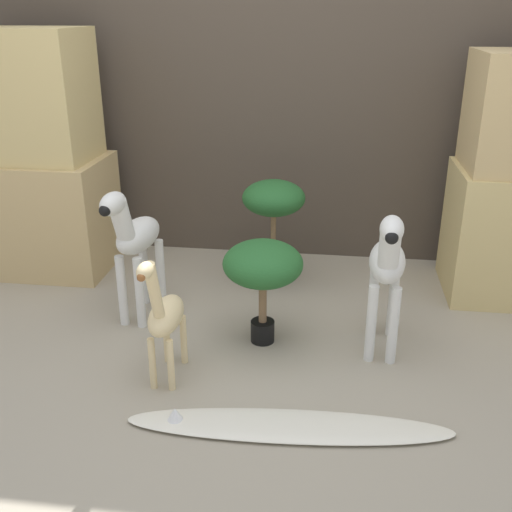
{
  "coord_description": "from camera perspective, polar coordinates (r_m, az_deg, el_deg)",
  "views": [
    {
      "loc": [
        0.34,
        -2.05,
        1.46
      ],
      "look_at": [
        -0.01,
        0.49,
        0.39
      ],
      "focal_mm": 42.0,
      "sensor_mm": 36.0,
      "label": 1
    }
  ],
  "objects": [
    {
      "name": "zebra_left",
      "position": [
        2.94,
        -11.51,
        1.57
      ],
      "size": [
        0.2,
        0.49,
        0.71
      ],
      "color": "silver",
      "rests_on": "ground_plane"
    },
    {
      "name": "potted_palm_front",
      "position": [
        3.24,
        1.69,
        4.89
      ],
      "size": [
        0.34,
        0.34,
        0.61
      ],
      "color": "black",
      "rests_on": "ground_plane"
    },
    {
      "name": "rock_pillar_left",
      "position": [
        3.67,
        -20.26,
        8.26
      ],
      "size": [
        0.78,
        0.54,
        1.36
      ],
      "color": "tan",
      "rests_on": "ground_plane"
    },
    {
      "name": "ground_plane",
      "position": [
        2.54,
        -1.4,
        -12.43
      ],
      "size": [
        14.0,
        14.0,
        0.0
      ],
      "primitive_type": "plane",
      "color": "#9E937F"
    },
    {
      "name": "surfboard",
      "position": [
        2.32,
        2.86,
        -15.84
      ],
      "size": [
        1.24,
        0.28,
        0.07
      ],
      "color": "silver",
      "rests_on": "ground_plane"
    },
    {
      "name": "zebra_right",
      "position": [
        2.64,
        12.37,
        -0.96
      ],
      "size": [
        0.18,
        0.49,
        0.71
      ],
      "color": "silver",
      "rests_on": "ground_plane"
    },
    {
      "name": "giraffe_figurine",
      "position": [
        2.47,
        -8.72,
        -5.6
      ],
      "size": [
        0.13,
        0.42,
        0.61
      ],
      "color": "beige",
      "rests_on": "ground_plane"
    },
    {
      "name": "potted_palm_back",
      "position": [
        2.68,
        0.66,
        -1.07
      ],
      "size": [
        0.36,
        0.36,
        0.5
      ],
      "color": "black",
      "rests_on": "ground_plane"
    },
    {
      "name": "wall_back",
      "position": [
        3.62,
        2.41,
        16.93
      ],
      "size": [
        6.4,
        0.08,
        2.2
      ],
      "color": "#473D33",
      "rests_on": "ground_plane"
    }
  ]
}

